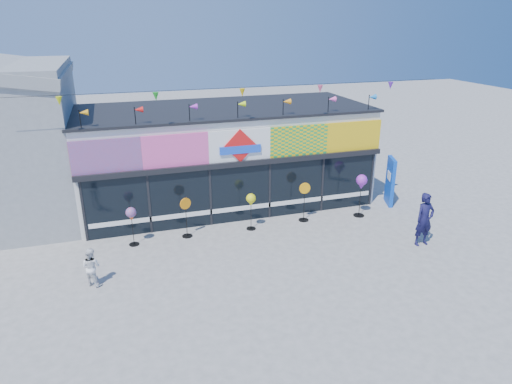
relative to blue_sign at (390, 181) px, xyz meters
name	(u,v)px	position (x,y,z in m)	size (l,w,h in m)	color
ground	(269,261)	(-6.63, -3.24, -1.03)	(80.00, 80.00, 0.00)	slate
kite_shop	(224,155)	(-6.63, 2.70, 1.01)	(16.00, 5.70, 5.31)	silver
blue_sign	(390,181)	(0.00, 0.00, 0.00)	(0.49, 1.02, 2.06)	#0C44BD
spinner_0	(131,215)	(-10.83, -0.68, 0.11)	(0.36, 0.36, 1.43)	black
spinner_1	(186,216)	(-8.91, -0.59, -0.23)	(0.41, 0.39, 1.52)	black
spinner_2	(251,201)	(-6.46, -0.68, 0.12)	(0.37, 0.37, 1.44)	black
spinner_3	(304,201)	(-4.23, -0.55, -0.19)	(0.45, 0.41, 1.59)	black
spinner_4	(361,183)	(-1.89, -0.81, 0.38)	(0.45, 0.45, 1.77)	black
adult_man	(425,219)	(-1.03, -3.74, -0.07)	(0.70, 0.46, 1.93)	#131238
child	(91,267)	(-12.16, -3.00, -0.43)	(0.59, 0.34, 1.21)	white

